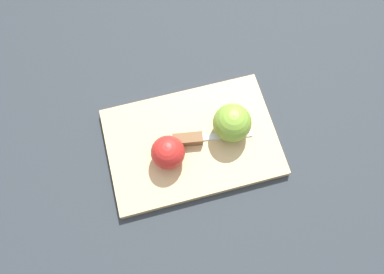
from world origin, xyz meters
name	(u,v)px	position (x,y,z in m)	size (l,w,h in m)	color
ground_plane	(192,144)	(0.00, 0.00, 0.00)	(4.00, 4.00, 0.00)	#282D33
cutting_board	(192,142)	(0.00, 0.00, 0.01)	(0.36, 0.26, 0.02)	tan
apple_half_left	(168,153)	(-0.05, -0.03, 0.05)	(0.06, 0.06, 0.06)	red
apple_half_right	(232,123)	(0.08, 0.01, 0.05)	(0.07, 0.07, 0.07)	olive
knife	(193,139)	(0.00, 0.00, 0.03)	(0.16, 0.03, 0.02)	silver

